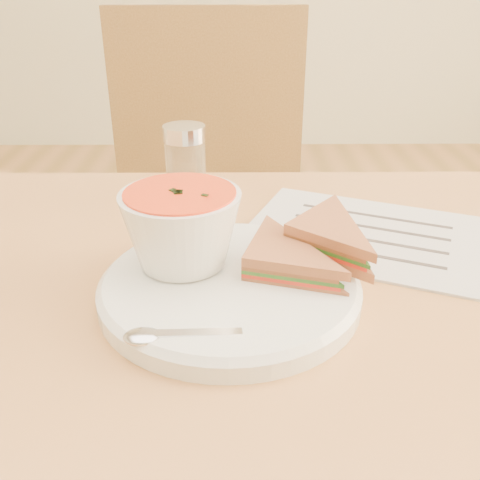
{
  "coord_description": "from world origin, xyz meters",
  "views": [
    {
      "loc": [
        0.0,
        -0.43,
        1.03
      ],
      "look_at": [
        0.01,
        0.02,
        0.8
      ],
      "focal_mm": 40.0,
      "sensor_mm": 36.0,
      "label": 1
    }
  ],
  "objects_px": {
    "plate": "(230,289)",
    "chair_far": "(210,254)",
    "condiment_shaker": "(186,163)",
    "soup_bowl": "(182,232)"
  },
  "relations": [
    {
      "from": "plate",
      "to": "chair_far",
      "type": "bearing_deg",
      "value": 94.79
    },
    {
      "from": "chair_far",
      "to": "condiment_shaker",
      "type": "height_order",
      "value": "chair_far"
    },
    {
      "from": "chair_far",
      "to": "plate",
      "type": "height_order",
      "value": "chair_far"
    },
    {
      "from": "chair_far",
      "to": "condiment_shaker",
      "type": "bearing_deg",
      "value": 85.99
    },
    {
      "from": "soup_bowl",
      "to": "plate",
      "type": "bearing_deg",
      "value": -30.03
    },
    {
      "from": "chair_far",
      "to": "condiment_shaker",
      "type": "distance_m",
      "value": 0.46
    },
    {
      "from": "soup_bowl",
      "to": "condiment_shaker",
      "type": "relative_size",
      "value": 1.14
    },
    {
      "from": "plate",
      "to": "condiment_shaker",
      "type": "bearing_deg",
      "value": 103.67
    },
    {
      "from": "chair_far",
      "to": "condiment_shaker",
      "type": "relative_size",
      "value": 9.63
    },
    {
      "from": "chair_far",
      "to": "soup_bowl",
      "type": "height_order",
      "value": "chair_far"
    }
  ]
}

